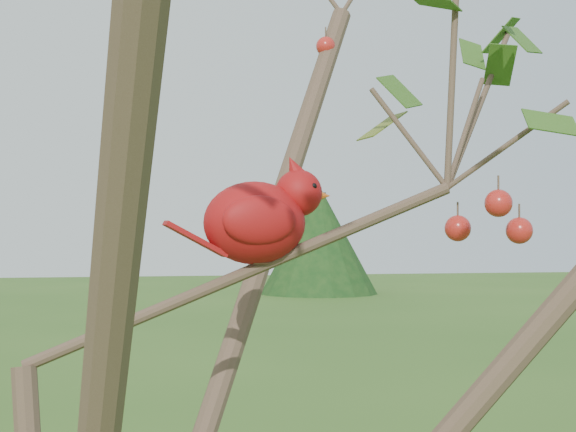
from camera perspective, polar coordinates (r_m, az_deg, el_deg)
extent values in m
sphere|color=red|center=(1.36, 10.92, -0.79)|extent=(0.04, 0.04, 0.04)
sphere|color=red|center=(1.36, 14.73, -0.92)|extent=(0.04, 0.04, 0.04)
sphere|color=red|center=(1.30, 13.45, 0.81)|extent=(0.04, 0.04, 0.04)
sphere|color=red|center=(1.86, 2.45, 10.91)|extent=(0.04, 0.04, 0.04)
ellipsoid|color=#A50E14|center=(1.26, -2.17, -0.44)|extent=(0.16, 0.13, 0.12)
sphere|color=#A50E14|center=(1.28, 0.69, 1.49)|extent=(0.08, 0.08, 0.07)
cone|color=#A50E14|center=(1.28, 0.45, 3.03)|extent=(0.05, 0.04, 0.05)
cone|color=#D85914|center=(1.29, 2.14, 1.32)|extent=(0.03, 0.03, 0.03)
ellipsoid|color=black|center=(1.28, 1.66, 1.27)|extent=(0.02, 0.04, 0.03)
cube|color=#A50E14|center=(1.24, -6.00, -1.49)|extent=(0.09, 0.04, 0.05)
ellipsoid|color=#A50E14|center=(1.30, -2.95, -0.31)|extent=(0.11, 0.04, 0.07)
ellipsoid|color=#A50E14|center=(1.21, -1.87, -0.27)|extent=(0.11, 0.04, 0.07)
cylinder|color=#483627|center=(29.64, 1.99, -1.75)|extent=(0.51, 0.51, 3.40)
cone|color=black|center=(29.64, 1.99, -1.48)|extent=(3.97, 3.97, 3.69)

